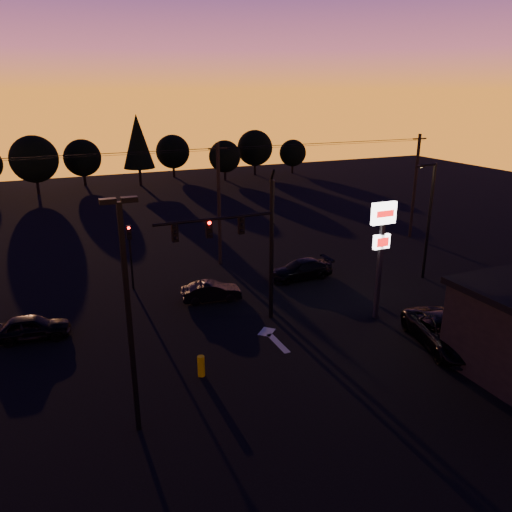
{
  "coord_description": "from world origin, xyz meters",
  "views": [
    {
      "loc": [
        -9.86,
        -19.73,
        12.55
      ],
      "look_at": [
        1.0,
        5.0,
        3.5
      ],
      "focal_mm": 35.0,
      "sensor_mm": 36.0,
      "label": 1
    }
  ],
  "objects_px": {
    "pylon_sign": "(382,236)",
    "car_left": "(32,327)",
    "traffic_signal_mast": "(245,239)",
    "car_mid": "(211,291)",
    "parking_lot_light": "(128,305)",
    "secondary_signal": "(130,248)",
    "bollard": "(201,366)",
    "streetlight": "(428,216)",
    "car_right": "(301,269)",
    "suv_parked": "(445,333)"
  },
  "relations": [
    {
      "from": "pylon_sign",
      "to": "car_left",
      "type": "relative_size",
      "value": 1.76
    },
    {
      "from": "traffic_signal_mast",
      "to": "car_mid",
      "type": "distance_m",
      "value": 5.72
    },
    {
      "from": "parking_lot_light",
      "to": "secondary_signal",
      "type": "bearing_deg",
      "value": 80.21
    },
    {
      "from": "pylon_sign",
      "to": "parking_lot_light",
      "type": "bearing_deg",
      "value": -162.77
    },
    {
      "from": "bollard",
      "to": "car_left",
      "type": "height_order",
      "value": "car_left"
    },
    {
      "from": "parking_lot_light",
      "to": "pylon_sign",
      "type": "xyz_separation_m",
      "value": [
        14.5,
        4.5,
        -0.36
      ]
    },
    {
      "from": "pylon_sign",
      "to": "streetlight",
      "type": "bearing_deg",
      "value": 30.08
    },
    {
      "from": "car_left",
      "to": "car_right",
      "type": "bearing_deg",
      "value": -74.56
    },
    {
      "from": "parking_lot_light",
      "to": "streetlight",
      "type": "xyz_separation_m",
      "value": [
        21.41,
        8.5,
        -0.85
      ]
    },
    {
      "from": "secondary_signal",
      "to": "bollard",
      "type": "relative_size",
      "value": 4.35
    },
    {
      "from": "traffic_signal_mast",
      "to": "car_left",
      "type": "distance_m",
      "value": 12.16
    },
    {
      "from": "traffic_signal_mast",
      "to": "suv_parked",
      "type": "height_order",
      "value": "traffic_signal_mast"
    },
    {
      "from": "car_mid",
      "to": "traffic_signal_mast",
      "type": "bearing_deg",
      "value": -159.3
    },
    {
      "from": "car_mid",
      "to": "car_right",
      "type": "bearing_deg",
      "value": -71.57
    },
    {
      "from": "bollard",
      "to": "traffic_signal_mast",
      "type": "bearing_deg",
      "value": 47.34
    },
    {
      "from": "traffic_signal_mast",
      "to": "parking_lot_light",
      "type": "height_order",
      "value": "parking_lot_light"
    },
    {
      "from": "bollard",
      "to": "pylon_sign",
      "type": "bearing_deg",
      "value": 9.45
    },
    {
      "from": "streetlight",
      "to": "car_right",
      "type": "distance_m",
      "value": 9.3
    },
    {
      "from": "traffic_signal_mast",
      "to": "suv_parked",
      "type": "distance_m",
      "value": 11.41
    },
    {
      "from": "traffic_signal_mast",
      "to": "bollard",
      "type": "distance_m",
      "value": 7.39
    },
    {
      "from": "bollard",
      "to": "car_left",
      "type": "xyz_separation_m",
      "value": [
        -7.07,
        7.03,
        0.16
      ]
    },
    {
      "from": "bollard",
      "to": "secondary_signal",
      "type": "bearing_deg",
      "value": 94.35
    },
    {
      "from": "car_left",
      "to": "suv_parked",
      "type": "height_order",
      "value": "suv_parked"
    },
    {
      "from": "bollard",
      "to": "suv_parked",
      "type": "xyz_separation_m",
      "value": [
        12.23,
        -2.38,
        0.27
      ]
    },
    {
      "from": "secondary_signal",
      "to": "pylon_sign",
      "type": "relative_size",
      "value": 0.64
    },
    {
      "from": "streetlight",
      "to": "car_mid",
      "type": "distance_m",
      "value": 15.41
    },
    {
      "from": "pylon_sign",
      "to": "car_left",
      "type": "distance_m",
      "value": 19.36
    },
    {
      "from": "pylon_sign",
      "to": "car_left",
      "type": "xyz_separation_m",
      "value": [
        -18.16,
        5.18,
        -4.25
      ]
    },
    {
      "from": "secondary_signal",
      "to": "parking_lot_light",
      "type": "height_order",
      "value": "parking_lot_light"
    },
    {
      "from": "pylon_sign",
      "to": "streetlight",
      "type": "relative_size",
      "value": 0.85
    },
    {
      "from": "bollard",
      "to": "car_right",
      "type": "height_order",
      "value": "car_right"
    },
    {
      "from": "traffic_signal_mast",
      "to": "car_left",
      "type": "bearing_deg",
      "value": 166.36
    },
    {
      "from": "parking_lot_light",
      "to": "car_right",
      "type": "xyz_separation_m",
      "value": [
        13.59,
        11.82,
        -4.61
      ]
    },
    {
      "from": "parking_lot_light",
      "to": "streetlight",
      "type": "height_order",
      "value": "parking_lot_light"
    },
    {
      "from": "traffic_signal_mast",
      "to": "car_left",
      "type": "xyz_separation_m",
      "value": [
        -11.07,
        2.69,
        -4.28
      ]
    },
    {
      "from": "car_left",
      "to": "car_right",
      "type": "relative_size",
      "value": 0.86
    },
    {
      "from": "secondary_signal",
      "to": "car_left",
      "type": "relative_size",
      "value": 1.12
    },
    {
      "from": "secondary_signal",
      "to": "car_left",
      "type": "bearing_deg",
      "value": -142.06
    },
    {
      "from": "secondary_signal",
      "to": "suv_parked",
      "type": "bearing_deg",
      "value": -47.27
    },
    {
      "from": "traffic_signal_mast",
      "to": "secondary_signal",
      "type": "relative_size",
      "value": 1.97
    },
    {
      "from": "bollard",
      "to": "car_right",
      "type": "bearing_deg",
      "value": 42.0
    },
    {
      "from": "traffic_signal_mast",
      "to": "parking_lot_light",
      "type": "bearing_deg",
      "value": -136.63
    },
    {
      "from": "car_mid",
      "to": "car_right",
      "type": "distance_m",
      "value": 7.05
    },
    {
      "from": "car_right",
      "to": "secondary_signal",
      "type": "bearing_deg",
      "value": -103.08
    },
    {
      "from": "pylon_sign",
      "to": "bollard",
      "type": "height_order",
      "value": "pylon_sign"
    },
    {
      "from": "secondary_signal",
      "to": "car_mid",
      "type": "height_order",
      "value": "secondary_signal"
    },
    {
      "from": "secondary_signal",
      "to": "streetlight",
      "type": "relative_size",
      "value": 0.54
    },
    {
      "from": "suv_parked",
      "to": "traffic_signal_mast",
      "type": "bearing_deg",
      "value": 155.0
    },
    {
      "from": "parking_lot_light",
      "to": "suv_parked",
      "type": "xyz_separation_m",
      "value": [
        15.63,
        0.27,
        -4.5
      ]
    },
    {
      "from": "parking_lot_light",
      "to": "car_left",
      "type": "bearing_deg",
      "value": 110.74
    }
  ]
}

